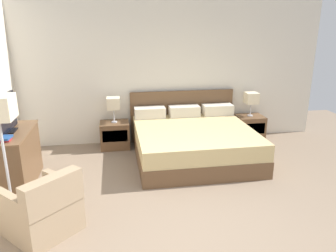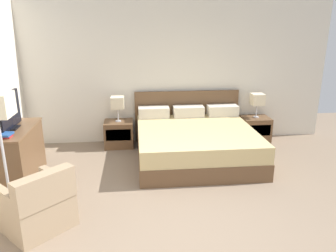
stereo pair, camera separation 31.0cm
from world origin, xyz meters
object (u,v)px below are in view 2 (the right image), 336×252
(table_lamp_left, at_px, (117,103))
(table_lamp_right, at_px, (257,100))
(bed, at_px, (195,142))
(dresser, at_px, (16,154))
(book_blue_cover, at_px, (2,134))
(armchair_by_window, at_px, (37,206))
(nightstand_right, at_px, (255,129))
(book_red_cover, at_px, (1,136))
(tv, at_px, (10,112))
(nightstand_left, at_px, (119,134))

(table_lamp_left, xyz_separation_m, table_lamp_right, (2.71, 0.00, 0.00))
(bed, bearing_deg, table_lamp_left, 152.01)
(dresser, relative_size, book_blue_cover, 4.62)
(table_lamp_right, xyz_separation_m, armchair_by_window, (-3.53, -2.60, -0.58))
(nightstand_right, height_order, armchair_by_window, armchair_by_window)
(nightstand_right, relative_size, book_red_cover, 2.10)
(nightstand_right, relative_size, armchair_by_window, 0.56)
(table_lamp_left, height_order, book_blue_cover, table_lamp_left)
(dresser, height_order, tv, tv)
(book_blue_cover, bearing_deg, tv, 91.27)
(book_red_cover, height_order, armchair_by_window, book_red_cover)
(nightstand_right, xyz_separation_m, dresser, (-4.18, -1.30, 0.17))
(book_red_cover, bearing_deg, nightstand_left, 48.97)
(table_lamp_right, distance_m, book_blue_cover, 4.50)
(book_red_cover, bearing_deg, dresser, 89.90)
(tv, height_order, book_blue_cover, tv)
(nightstand_right, relative_size, dresser, 0.47)
(bed, bearing_deg, nightstand_right, 27.94)
(armchair_by_window, bearing_deg, nightstand_right, 36.37)
(table_lamp_right, xyz_separation_m, book_red_cover, (-4.18, -1.69, -0.02))
(bed, height_order, dresser, bed)
(table_lamp_left, relative_size, tv, 0.63)
(table_lamp_right, height_order, dresser, table_lamp_right)
(dresser, distance_m, book_blue_cover, 0.59)
(nightstand_left, height_order, book_red_cover, book_red_cover)
(nightstand_left, bearing_deg, table_lamp_left, 90.00)
(table_lamp_left, bearing_deg, armchair_by_window, -107.56)
(dresser, relative_size, tv, 1.54)
(bed, height_order, table_lamp_left, bed)
(nightstand_left, distance_m, armchair_by_window, 2.73)
(book_blue_cover, distance_m, armchair_by_window, 1.25)
(bed, relative_size, book_blue_cover, 8.24)
(dresser, bearing_deg, armchair_by_window, -63.62)
(table_lamp_left, bearing_deg, table_lamp_right, 0.00)
(nightstand_left, relative_size, book_red_cover, 2.10)
(bed, relative_size, table_lamp_left, 4.33)
(table_lamp_right, height_order, book_blue_cover, table_lamp_right)
(tv, xyz_separation_m, armchair_by_window, (0.64, -1.31, -0.79))
(bed, bearing_deg, book_blue_cover, -160.96)
(bed, xyz_separation_m, tv, (-2.82, -0.57, 0.77))
(table_lamp_left, distance_m, book_blue_cover, 2.23)
(bed, bearing_deg, table_lamp_right, 27.99)
(tv, bearing_deg, armchair_by_window, -63.88)
(table_lamp_right, bearing_deg, table_lamp_left, 180.00)
(nightstand_right, bearing_deg, table_lamp_right, 90.00)
(table_lamp_left, height_order, book_red_cover, table_lamp_left)
(nightstand_left, relative_size, table_lamp_right, 1.14)
(table_lamp_right, xyz_separation_m, tv, (-4.17, -1.29, 0.21))
(table_lamp_left, xyz_separation_m, book_red_cover, (-1.47, -1.69, -0.02))
(dresser, height_order, book_red_cover, book_red_cover)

